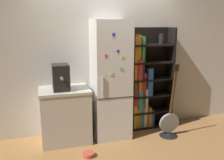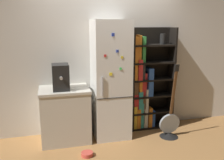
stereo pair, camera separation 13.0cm
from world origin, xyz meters
name	(u,v)px [view 1 (the left image)]	position (x,y,z in m)	size (l,w,h in m)	color
ground_plane	(113,138)	(0.00, 0.00, 0.00)	(16.00, 16.00, 0.00)	#A87542
wall_back	(106,58)	(0.00, 0.47, 1.30)	(8.00, 0.05, 2.60)	silver
refrigerator	(111,80)	(0.00, 0.16, 0.97)	(0.58, 0.61, 1.94)	white
bookshelf	(145,85)	(0.69, 0.33, 0.80)	(0.79, 0.29, 1.81)	black
kitchen_counter	(65,115)	(-0.76, 0.16, 0.44)	(0.79, 0.61, 0.87)	beige
espresso_machine	(61,77)	(-0.81, 0.10, 1.07)	(0.25, 0.37, 0.40)	black
guitar	(169,126)	(0.94, -0.17, 0.18)	(0.35, 0.32, 1.26)	black
pet_bowl	(89,154)	(-0.50, -0.45, 0.03)	(0.18, 0.18, 0.06)	#D84C3F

